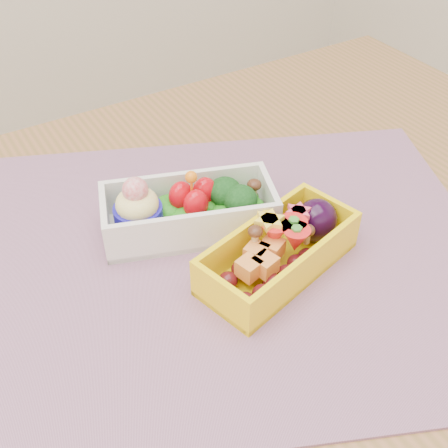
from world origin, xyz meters
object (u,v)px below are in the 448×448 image
placemat (220,256)px  bento_yellow (281,250)px  bento_white (188,210)px  table (196,347)px

placemat → bento_yellow: size_ratio=3.08×
placemat → bento_yellow: (0.04, -0.05, 0.03)m
placemat → bento_white: 0.06m
placemat → bento_white: bearing=98.1°
table → placemat: bearing=27.0°
placemat → table: bearing=-153.0°
bento_yellow → bento_white: bearing=101.6°
table → bento_yellow: 0.16m
bento_white → bento_yellow: bento_white is taller
bento_white → bento_yellow: 0.12m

